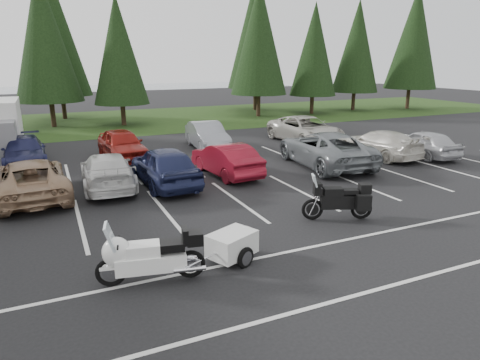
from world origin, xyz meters
name	(u,v)px	position (x,y,z in m)	size (l,w,h in m)	color
ground	(236,211)	(0.00, 0.00, 0.00)	(120.00, 120.00, 0.00)	black
grass_strip	(119,121)	(0.00, 24.00, 0.01)	(80.00, 16.00, 0.01)	#183210
lake_water	(112,93)	(4.00, 55.00, 0.00)	(70.00, 50.00, 0.02)	gray
stall_markings	(215,195)	(0.00, 2.00, 0.00)	(32.00, 16.00, 0.01)	silver
conifer_4	(44,37)	(-5.00, 22.90, 6.53)	(4.80, 4.80, 11.17)	#332316
conifer_5	(119,50)	(0.00, 21.60, 5.63)	(4.14, 4.14, 9.63)	#332316
conifer_6	(259,38)	(12.00, 22.10, 6.71)	(4.93, 4.93, 11.48)	#332316
conifer_7	(314,50)	(17.50, 21.80, 5.81)	(4.27, 4.27, 9.94)	#332316
conifer_8	(357,46)	(23.00, 22.60, 6.17)	(4.53, 4.53, 10.56)	#332316
conifer_9	(414,37)	(29.00, 21.30, 7.07)	(5.19, 5.19, 12.10)	#332316
conifer_back_b	(56,36)	(-4.00, 27.50, 6.77)	(4.97, 4.97, 11.58)	#332316
conifer_back_c	(256,32)	(14.00, 26.80, 7.49)	(5.50, 5.50, 12.81)	#332316
car_near_2	(31,179)	(-6.26, 4.45, 0.73)	(2.41, 5.22, 1.45)	#997759
car_near_3	(107,171)	(-3.53, 4.64, 0.70)	(1.95, 4.80, 1.39)	silver
car_near_4	(164,166)	(-1.37, 4.05, 0.81)	(1.91, 4.76, 1.62)	#1C2247
car_near_5	(226,159)	(1.52, 4.50, 0.71)	(1.51, 4.32, 1.42)	maroon
car_near_6	(325,149)	(6.49, 4.14, 0.83)	(2.74, 5.95, 1.65)	slate
car_near_7	(379,144)	(10.21, 4.56, 0.70)	(1.96, 4.82, 1.40)	beige
car_near_8	(423,143)	(12.45, 3.70, 0.70)	(1.66, 4.11, 1.40)	#B3B4B8
car_far_1	(24,151)	(-6.65, 10.27, 0.68)	(1.90, 4.67, 1.35)	#1A1D42
car_far_2	(122,144)	(-2.11, 9.58, 0.76)	(1.80, 4.48, 1.53)	maroon
car_far_3	(207,136)	(2.76, 10.26, 0.76)	(1.61, 4.60, 1.52)	gray
car_far_4	(306,130)	(8.90, 9.52, 0.80)	(2.65, 5.75, 1.60)	#B7B3A8
touring_motorcycle	(151,252)	(-3.69, -3.57, 0.76)	(2.74, 0.84, 1.52)	white
cargo_trailer	(232,247)	(-1.60, -3.37, 0.40)	(1.71, 0.96, 0.79)	silver
adventure_motorcycle	(338,197)	(2.64, -2.04, 0.76)	(2.51, 0.87, 1.53)	black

